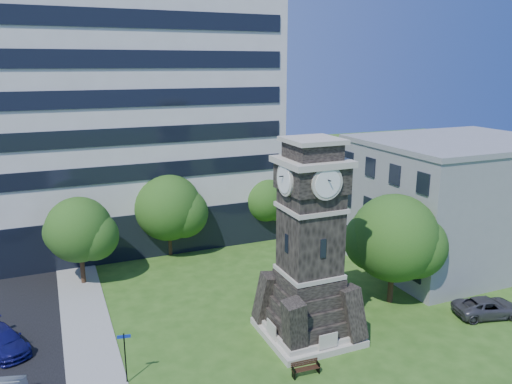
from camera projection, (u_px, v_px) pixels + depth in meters
name	position (u px, v px, depth m)	size (l,w,h in m)	color
ground	(277.00, 363.00, 27.93)	(160.00, 160.00, 0.00)	#2B5217
sidewalk	(92.00, 353.00, 28.80)	(3.00, 70.00, 0.06)	gray
clock_tower	(310.00, 255.00, 29.53)	(5.40, 5.40, 12.22)	beige
office_tall	(129.00, 86.00, 46.23)	(26.20, 15.11, 28.60)	silver
office_low	(454.00, 201.00, 41.31)	(15.20, 12.20, 10.40)	gray
car_street_north	(2.00, 340.00, 28.97)	(1.84, 4.52, 1.31)	#131456
car_east_lot	(488.00, 307.00, 32.97)	(2.07, 4.49, 1.25)	#424246
park_bench	(305.00, 367.00, 26.76)	(1.57, 0.42, 0.81)	black
street_sign	(125.00, 352.00, 25.74)	(0.69, 0.07, 2.87)	black
tree_nw	(80.00, 232.00, 37.09)	(5.39, 4.90, 6.76)	#332114
tree_nc	(169.00, 209.00, 42.81)	(6.32, 5.75, 7.20)	#332114
tree_ne	(266.00, 201.00, 46.88)	(4.58, 4.17, 5.99)	#332114
tree_east	(395.00, 240.00, 34.01)	(6.63, 6.03, 7.77)	#332114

